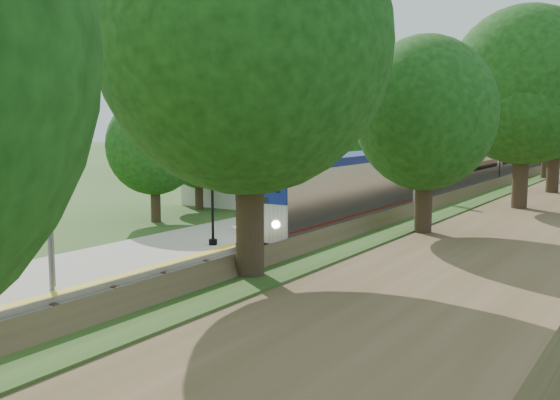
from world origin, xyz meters
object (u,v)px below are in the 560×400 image
Objects in this scene: train at (544,153)px; lamppost_far at (213,207)px; station_building at (240,157)px; signal_gantry at (511,143)px; signal_platform at (48,192)px; signal_farside at (415,181)px.

train is 73.84m from lamppost_far.
station_building is 1.02× the size of signal_gantry.
signal_farside is at bearing 59.45° from signal_platform.
station_building reaches higher than lamppost_far.
train is 69.30m from signal_farside.
lamppost_far is (-3.39, -73.76, 0.05)m from train.
signal_platform is at bearing -67.87° from station_building.
station_building is 29.94m from signal_gantry.
signal_farside is (20.20, -11.86, -0.10)m from station_building.
signal_platform reaches higher than signal_gantry.
lamppost_far is 0.73× the size of signal_platform.
lamppost_far is at bearing -92.63° from train.
station_building is at bearing -123.38° from signal_gantry.
signal_gantry is 52.55m from signal_platform.
signal_platform is at bearing -87.35° from lamppost_far.
signal_gantry is 1.32× the size of signal_platform.
signal_platform reaches higher than signal_farside.
train is 32.51× the size of lamppost_far.
signal_farside is at bearing 26.39° from lamppost_far.
signal_platform is (11.10, -27.28, 0.20)m from station_building.
signal_gantry is at bearing 81.98° from lamppost_far.
signal_platform is 17.91m from signal_farside.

